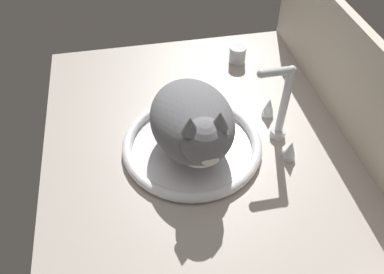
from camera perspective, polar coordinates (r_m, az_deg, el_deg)
The scene contains 6 objects.
countertop at distance 99.85cm, azimuth 1.11°, elevation -3.25°, with size 106.06×78.27×3.00cm, color #ADA399.
backsplash_wall at distance 104.28cm, azimuth 23.57°, elevation 5.12°, with size 106.06×2.40×30.23cm, color beige.
sink_basin at distance 99.56cm, azimuth -0.00°, elevation -1.14°, with size 35.70×35.70×2.61cm.
faucet at distance 99.81cm, azimuth 12.74°, elevation 3.57°, with size 19.50×10.28×22.40cm.
cat at distance 91.73cm, azimuth 0.30°, elevation 1.88°, with size 37.11×21.65×18.55cm.
metal_jar at distance 128.34cm, azimuth 6.67°, elevation 11.88°, with size 5.36×5.36×5.54cm.
Camera 1 is at (63.67, -14.26, 77.08)cm, focal length 36.47 mm.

